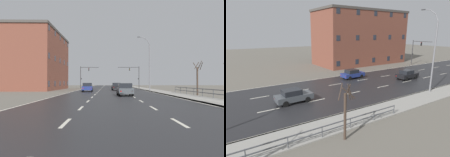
# 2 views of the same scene
# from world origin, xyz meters

# --- Properties ---
(ground_plane) EXTENTS (160.00, 160.00, 0.12)m
(ground_plane) POSITION_xyz_m (0.00, 48.00, -0.06)
(ground_plane) COLOR #666056
(road_asphalt_strip) EXTENTS (14.00, 120.00, 0.03)m
(road_asphalt_strip) POSITION_xyz_m (0.00, 60.00, 0.01)
(road_asphalt_strip) COLOR #232326
(road_asphalt_strip) RESTS_ON ground
(sidewalk_right) EXTENTS (3.00, 120.00, 0.12)m
(sidewalk_right) POSITION_xyz_m (8.43, 60.00, 0.06)
(sidewalk_right) COLOR gray
(sidewalk_right) RESTS_ON ground
(guardrail) EXTENTS (0.07, 28.54, 1.00)m
(guardrail) POSITION_xyz_m (9.85, 19.32, 0.71)
(guardrail) COLOR #515459
(guardrail) RESTS_ON ground
(street_lamp_midground) EXTENTS (2.49, 0.24, 10.67)m
(street_lamp_midground) POSITION_xyz_m (7.44, 43.01, 5.22)
(street_lamp_midground) COLOR slate
(street_lamp_midground) RESTS_ON ground
(traffic_signal_right) EXTENTS (5.82, 0.36, 6.01)m
(traffic_signal_right) POSITION_xyz_m (6.79, 60.67, 4.02)
(traffic_signal_right) COLOR #38383A
(traffic_signal_right) RESTS_ON ground
(traffic_signal_left) EXTENTS (4.97, 0.36, 5.94)m
(traffic_signal_left) POSITION_xyz_m (-7.00, 59.94, 3.91)
(traffic_signal_left) COLOR #38383A
(traffic_signal_left) RESTS_ON ground
(car_near_left) EXTENTS (1.93, 4.15, 1.57)m
(car_near_left) POSITION_xyz_m (1.51, 26.56, 0.80)
(car_near_left) COLOR #474C51
(car_near_left) RESTS_ON ground
(car_distant) EXTENTS (1.97, 4.17, 1.57)m
(car_distant) POSITION_xyz_m (1.16, 46.63, 0.80)
(car_distant) COLOR black
(car_distant) RESTS_ON ground
(car_far_right) EXTENTS (1.94, 4.15, 1.57)m
(car_far_right) POSITION_xyz_m (-4.21, 39.11, 0.80)
(car_far_right) COLOR navy
(car_far_right) RESTS_ON ground
(brick_building) EXTENTS (10.74, 22.67, 12.93)m
(brick_building) POSITION_xyz_m (-16.78, 50.75, 6.48)
(brick_building) COLOR brown
(brick_building) RESTS_ON ground
(bare_tree_mid) EXTENTS (1.10, 1.13, 4.42)m
(bare_tree_mid) POSITION_xyz_m (10.86, 27.18, 2.14)
(bare_tree_mid) COLOR #423328
(bare_tree_mid) RESTS_ON ground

